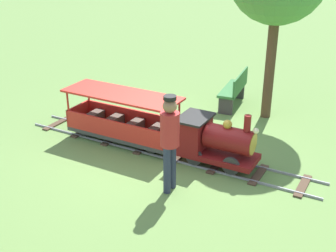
{
  "coord_description": "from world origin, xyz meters",
  "views": [
    {
      "loc": [
        6.55,
        3.7,
        3.88
      ],
      "look_at": [
        0.0,
        0.08,
        0.55
      ],
      "focal_mm": 47.4,
      "sensor_mm": 36.0,
      "label": 1
    }
  ],
  "objects_px": {
    "conductor_person": "(170,136)",
    "passenger_car": "(123,122)",
    "locomotive": "(214,140)",
    "park_bench": "(235,89)"
  },
  "relations": [
    {
      "from": "locomotive",
      "to": "conductor_person",
      "type": "height_order",
      "value": "conductor_person"
    },
    {
      "from": "conductor_person",
      "to": "park_bench",
      "type": "relative_size",
      "value": 1.21
    },
    {
      "from": "park_bench",
      "to": "locomotive",
      "type": "bearing_deg",
      "value": 13.88
    },
    {
      "from": "park_bench",
      "to": "passenger_car",
      "type": "bearing_deg",
      "value": -22.86
    },
    {
      "from": "locomotive",
      "to": "passenger_car",
      "type": "height_order",
      "value": "locomotive"
    },
    {
      "from": "locomotive",
      "to": "conductor_person",
      "type": "bearing_deg",
      "value": -13.1
    },
    {
      "from": "conductor_person",
      "to": "passenger_car",
      "type": "bearing_deg",
      "value": -124.11
    },
    {
      "from": "passenger_car",
      "to": "park_bench",
      "type": "xyz_separation_m",
      "value": [
        -2.89,
        1.22,
        -0.01
      ]
    },
    {
      "from": "passenger_car",
      "to": "conductor_person",
      "type": "xyz_separation_m",
      "value": [
        1.13,
        1.67,
        0.53
      ]
    },
    {
      "from": "conductor_person",
      "to": "park_bench",
      "type": "bearing_deg",
      "value": -173.6
    }
  ]
}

